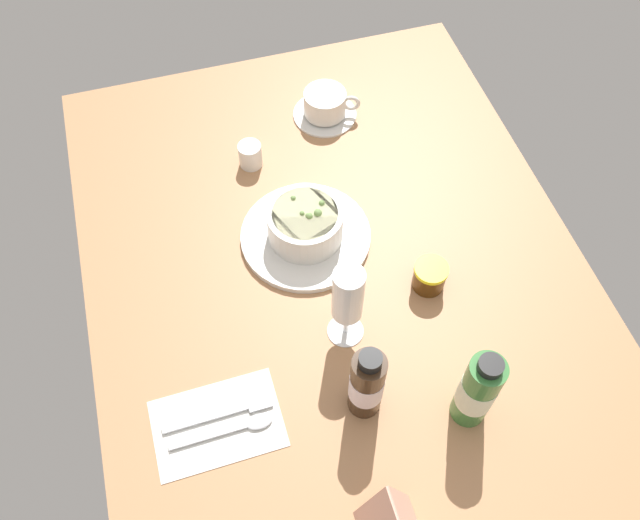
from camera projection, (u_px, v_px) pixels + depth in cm
name	position (u px, v px, depth cm)	size (l,w,h in cm)	color
ground_plane	(334.00, 269.00, 114.64)	(110.00, 84.00, 3.00)	#A8754C
porridge_bowl	(305.00, 227.00, 113.57)	(22.83, 22.83, 8.10)	silver
cutlery_setting	(220.00, 423.00, 97.86)	(13.06, 19.20, 0.90)	silver
coffee_cup	(325.00, 105.00, 130.41)	(12.69, 13.04, 5.72)	silver
creamer_jug	(251.00, 154.00, 123.64)	(4.37, 5.26, 5.42)	silver
wine_glass	(348.00, 298.00, 97.23)	(5.91, 5.91, 17.20)	white
jam_jar	(430.00, 276.00, 108.95)	(5.68, 5.68, 5.18)	#4C2B0C
sauce_bottle_green	(478.00, 391.00, 92.38)	(5.36, 5.36, 17.22)	#337233
sauce_bottle_brown	(367.00, 384.00, 93.47)	(5.06, 5.06, 16.44)	#382314
menu_card	(390.00, 514.00, 86.44)	(4.87, 8.15, 9.90)	tan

